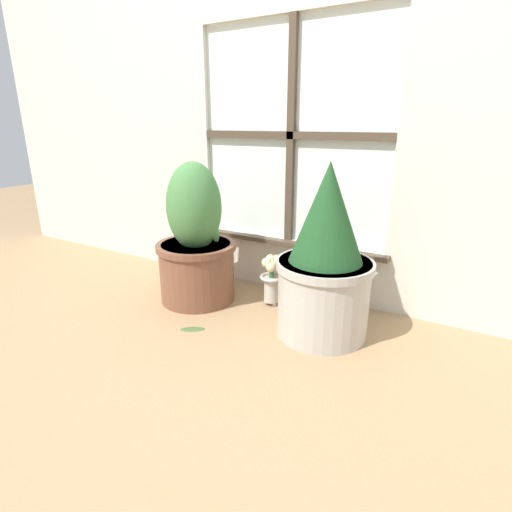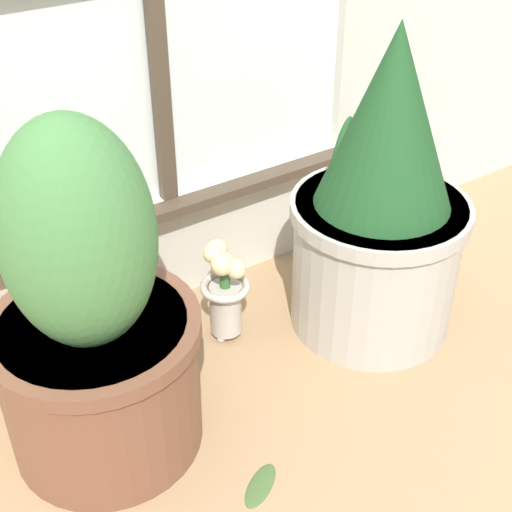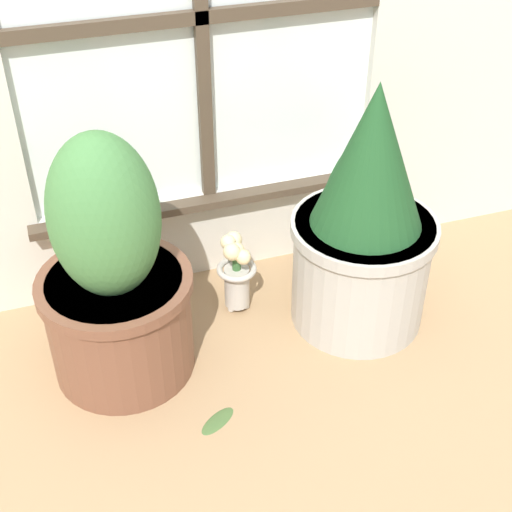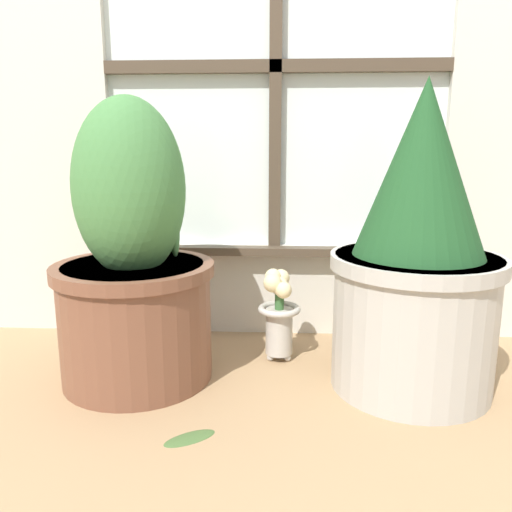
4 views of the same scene
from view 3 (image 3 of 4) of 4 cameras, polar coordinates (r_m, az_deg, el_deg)
ground_plane at (r=1.87m, az=1.70°, el=-11.90°), size 10.00×10.00×0.00m
potted_plant_left at (r=1.82m, az=-11.27°, el=-1.96°), size 0.40×0.40×0.70m
potted_plant_right at (r=1.95m, az=8.70°, el=2.50°), size 0.40×0.40×0.73m
flower_vase at (r=2.06m, az=-1.61°, el=-1.13°), size 0.12×0.12×0.25m
fallen_leaf at (r=1.84m, az=-3.10°, el=-12.93°), size 0.12×0.10×0.01m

